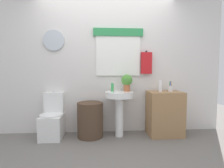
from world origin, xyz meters
TOP-DOWN VIEW (x-y plane):
  - ground_plane at (0.00, 0.00)m, footprint 8.00×8.00m
  - back_wall at (0.00, 1.15)m, footprint 4.40×0.18m
  - toilet at (-0.96, 0.89)m, footprint 0.38×0.51m
  - laundry_hamper at (-0.30, 0.85)m, footprint 0.45×0.45m
  - pedestal_sink at (0.21, 0.85)m, footprint 0.51×0.51m
  - faucet at (0.21, 0.97)m, footprint 0.03×0.03m
  - wooden_cabinet at (1.04, 0.85)m, footprint 0.60×0.44m
  - soap_bottle at (0.09, 0.90)m, footprint 0.05×0.05m
  - potted_plant at (0.35, 0.91)m, footprint 0.20×0.20m
  - lotion_bottle at (0.94, 0.81)m, footprint 0.05×0.05m
  - toothbrush_cup at (1.14, 0.87)m, footprint 0.08×0.08m

SIDE VIEW (x-z plane):
  - ground_plane at x=0.00m, z-range 0.00..0.00m
  - toilet at x=-0.96m, z-range -0.10..0.70m
  - laundry_hamper at x=-0.30m, z-range 0.00..0.61m
  - wooden_cabinet at x=1.04m, z-range 0.00..0.79m
  - pedestal_sink at x=0.21m, z-range 0.20..1.00m
  - toothbrush_cup at x=1.14m, z-range 0.76..0.94m
  - faucet at x=0.21m, z-range 0.80..0.90m
  - soap_bottle at x=0.09m, z-range 0.80..0.95m
  - lotion_bottle at x=0.94m, z-range 0.79..1.00m
  - potted_plant at x=0.35m, z-range 0.83..1.13m
  - back_wall at x=0.00m, z-range 0.01..2.61m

